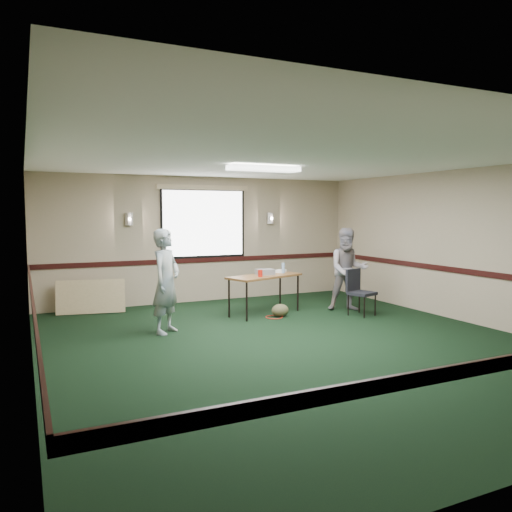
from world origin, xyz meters
name	(u,v)px	position (x,y,z in m)	size (l,w,h in m)	color
ground	(293,344)	(0.00, 0.00, 0.00)	(8.00, 8.00, 0.00)	black
room_shell	(237,232)	(0.00, 2.12, 1.58)	(8.00, 8.02, 8.00)	tan
folding_table	(265,278)	(0.57, 2.14, 0.69)	(1.61, 1.05, 0.75)	brown
projector	(265,272)	(0.61, 2.20, 0.80)	(0.32, 0.27, 0.11)	gray
game_console	(281,271)	(1.05, 2.39, 0.77)	(0.21, 0.17, 0.05)	white
red_cup	(260,273)	(0.39, 1.95, 0.81)	(0.09, 0.09, 0.13)	#B2170B
water_bottle	(283,268)	(1.04, 2.27, 0.85)	(0.06, 0.06, 0.20)	#7CA2CB
duffel_bag	(280,310)	(0.73, 1.79, 0.12)	(0.33, 0.25, 0.24)	#464628
cable_coil	(274,317)	(0.59, 1.76, 0.01)	(0.32, 0.32, 0.02)	red
folded_table	(91,297)	(-2.42, 3.60, 0.32)	(1.27, 0.05, 0.65)	tan
conference_chair	(358,288)	(2.14, 1.32, 0.51)	(0.54, 0.55, 0.87)	black
person_left	(166,281)	(-1.51, 1.46, 0.84)	(0.61, 0.40, 1.68)	#38597B
person_right	(348,269)	(2.22, 1.76, 0.81)	(0.79, 0.62, 1.63)	slate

